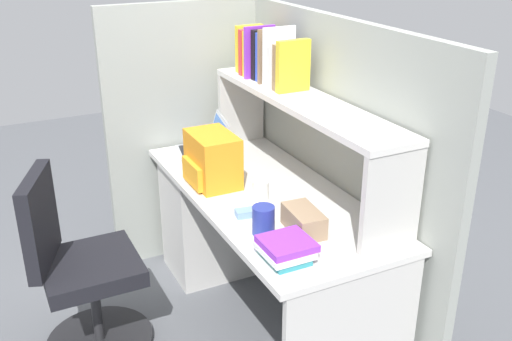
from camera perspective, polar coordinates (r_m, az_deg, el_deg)
name	(u,v)px	position (r m, az deg, el deg)	size (l,w,h in m)	color
ground_plane	(264,313)	(3.26, 0.81, -13.70)	(8.00, 8.00, 0.00)	#595B60
desk	(233,217)	(3.34, -2.20, -4.53)	(1.60, 0.70, 0.73)	silver
cubicle_partition_rear	(331,169)	(3.04, 7.27, 0.12)	(1.84, 0.05, 1.55)	#939991
cubicle_partition_left	(194,132)	(3.57, -6.08, 3.70)	(0.05, 1.06, 1.55)	#939991
overhead_hutch	(302,117)	(2.85, 4.53, 5.18)	(1.44, 0.28, 0.45)	beige
reference_books_on_shelf	(269,57)	(3.10, 1.24, 11.01)	(0.52, 0.19, 0.30)	yellow
laptop	(206,147)	(3.32, -4.91, 2.31)	(0.35, 0.32, 0.22)	#B7BABF
backpack	(212,160)	(2.93, -4.34, 1.04)	(0.30, 0.23, 0.26)	orange
computer_mouse	(247,213)	(2.64, -0.87, -4.13)	(0.06, 0.10, 0.03)	#7299C6
paper_cup	(261,190)	(2.78, 0.46, -1.94)	(0.08, 0.08, 0.09)	white
tissue_box	(304,221)	(2.51, 4.66, -4.89)	(0.22, 0.12, 0.10)	#9E7F60
snack_canister	(263,220)	(2.48, 0.73, -4.86)	(0.10, 0.10, 0.13)	navy
desk_book_stack	(285,249)	(2.32, 2.89, -7.64)	(0.20, 0.20, 0.08)	teal
office_chair	(80,278)	(2.95, -16.73, -9.99)	(0.53, 0.55, 0.93)	black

